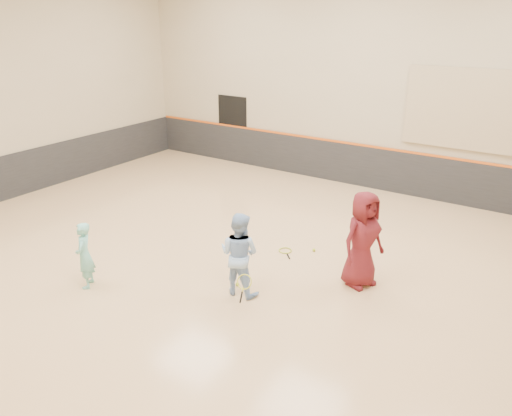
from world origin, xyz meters
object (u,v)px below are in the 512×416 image
Objects in this scene: girl at (85,255)px; spare_racket at (285,250)px; instructor at (239,254)px; young_man at (363,239)px.

spare_racket is at bearing 108.83° from girl.
instructor is (2.48, 1.37, 0.14)m from girl.
young_man is at bearing 88.79° from girl.
girl is at bearing -125.60° from spare_racket.
instructor is 2.47× the size of spare_racket.
girl is 5.07m from young_man.
young_man is at bearing -12.47° from spare_racket.
young_man reaches higher than girl.
girl is 0.82× the size of instructor.
instructor is at bearing 83.33° from girl.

